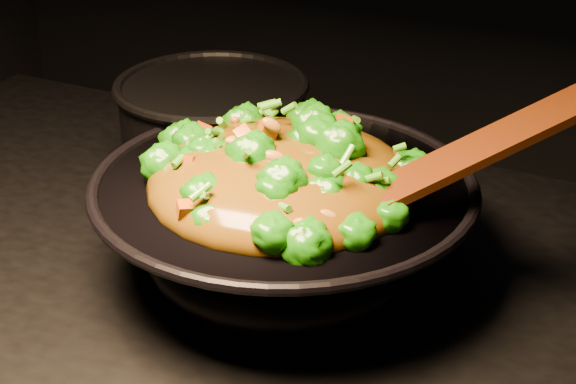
% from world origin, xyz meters
% --- Properties ---
extents(wok, '(0.45, 0.45, 0.11)m').
position_xyz_m(wok, '(0.08, 0.09, 0.95)').
color(wok, black).
rests_on(wok, stovetop).
extents(stir_fry, '(0.35, 0.35, 0.09)m').
position_xyz_m(stir_fry, '(0.09, 0.08, 1.06)').
color(stir_fry, '#1C7608').
rests_on(stir_fry, wok).
extents(spatula, '(0.27, 0.24, 0.13)m').
position_xyz_m(spatula, '(0.26, 0.12, 1.06)').
color(spatula, '#3A1708').
rests_on(spatula, wok).
extents(back_pot, '(0.29, 0.29, 0.13)m').
position_xyz_m(back_pot, '(-0.10, 0.26, 0.97)').
color(back_pot, black).
rests_on(back_pot, stovetop).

